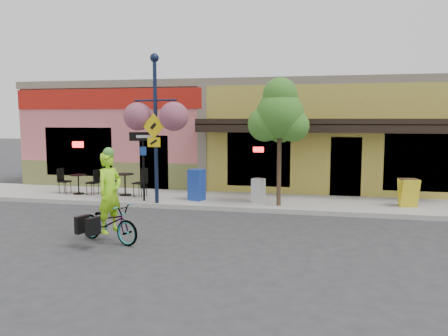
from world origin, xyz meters
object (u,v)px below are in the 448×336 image
newspaper_box_grey (258,190)px  bicycle (109,223)px  cyclist_rider (110,203)px  lamp_post (156,129)px  street_tree (279,142)px  newspaper_box_blue (197,185)px  one_way_sign (144,167)px  building (245,134)px

newspaper_box_grey → bicycle: bearing=-97.6°
cyclist_rider → lamp_post: bearing=24.2°
bicycle → street_tree: (3.65, 4.60, 1.75)m
lamp_post → cyclist_rider: bearing=-74.5°
newspaper_box_blue → newspaper_box_grey: newspaper_box_blue is taller
bicycle → one_way_sign: one_way_sign is taller
building → bicycle: bearing=-97.6°
street_tree → bicycle: bearing=-128.4°
bicycle → newspaper_box_blue: bearing=9.4°
cyclist_rider → one_way_sign: size_ratio=0.82×
bicycle → lamp_post: lamp_post is taller
newspaper_box_grey → one_way_sign: bearing=-148.6°
bicycle → lamp_post: 4.71m
one_way_sign → newspaper_box_grey: bearing=-10.4°
bicycle → cyclist_rider: bearing=-71.6°
lamp_post → one_way_sign: bearing=164.0°
building → lamp_post: 7.09m
bicycle → newspaper_box_blue: size_ratio=1.69×
cyclist_rider → newspaper_box_grey: (2.87, 5.05, -0.41)m
newspaper_box_blue → bicycle: bearing=-82.1°
building → street_tree: bearing=-71.2°
lamp_post → street_tree: size_ratio=1.19×
lamp_post → street_tree: bearing=15.7°
lamp_post → newspaper_box_grey: bearing=24.6°
building → cyclist_rider: size_ratio=9.44×
cyclist_rider → newspaper_box_blue: cyclist_rider is taller
one_way_sign → newspaper_box_blue: (1.73, 0.51, -0.64)m
building → bicycle: building is taller
cyclist_rider → street_tree: 5.98m
bicycle → street_tree: size_ratio=0.44×
street_tree → newspaper_box_grey: bearing=148.1°
building → one_way_sign: building is taller
street_tree → newspaper_box_blue: bearing=172.9°
one_way_sign → newspaper_box_grey: size_ratio=2.94×
building → newspaper_box_grey: 6.37m
one_way_sign → bicycle: bearing=-97.3°
building → newspaper_box_blue: building is taller
lamp_post → building: bearing=84.6°
building → newspaper_box_grey: building is taller
bicycle → newspaper_box_blue: (0.79, 4.96, 0.21)m
one_way_sign → street_tree: (4.59, 0.15, 0.90)m
bicycle → newspaper_box_grey: (2.92, 5.05, 0.08)m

